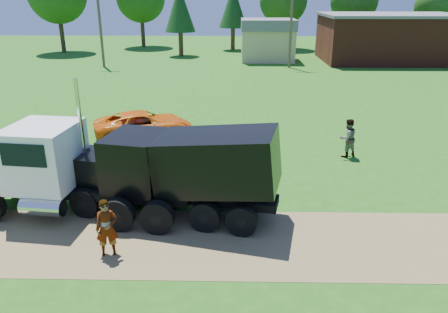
{
  "coord_description": "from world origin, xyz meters",
  "views": [
    {
      "loc": [
        0.01,
        -12.4,
        7.73
      ],
      "look_at": [
        -0.33,
        3.69,
        1.6
      ],
      "focal_mm": 35.0,
      "sensor_mm": 36.0,
      "label": 1
    }
  ],
  "objects_px": {
    "white_semi_tractor": "(49,169)",
    "black_dump_truck": "(179,167)",
    "spectator_a": "(107,228)",
    "orange_pickup": "(144,125)"
  },
  "relations": [
    {
      "from": "white_semi_tractor",
      "to": "spectator_a",
      "type": "distance_m",
      "value": 4.14
    },
    {
      "from": "orange_pickup",
      "to": "spectator_a",
      "type": "relative_size",
      "value": 2.89
    },
    {
      "from": "white_semi_tractor",
      "to": "black_dump_truck",
      "type": "xyz_separation_m",
      "value": [
        4.78,
        -0.17,
        0.19
      ]
    },
    {
      "from": "black_dump_truck",
      "to": "orange_pickup",
      "type": "relative_size",
      "value": 1.49
    },
    {
      "from": "white_semi_tractor",
      "to": "black_dump_truck",
      "type": "relative_size",
      "value": 1.03
    },
    {
      "from": "black_dump_truck",
      "to": "spectator_a",
      "type": "bearing_deg",
      "value": -113.35
    },
    {
      "from": "black_dump_truck",
      "to": "spectator_a",
      "type": "height_order",
      "value": "black_dump_truck"
    },
    {
      "from": "black_dump_truck",
      "to": "orange_pickup",
      "type": "xyz_separation_m",
      "value": [
        -3.06,
        8.83,
        -1.12
      ]
    },
    {
      "from": "white_semi_tractor",
      "to": "orange_pickup",
      "type": "xyz_separation_m",
      "value": [
        1.72,
        8.67,
        -0.92
      ]
    },
    {
      "from": "white_semi_tractor",
      "to": "orange_pickup",
      "type": "relative_size",
      "value": 1.54
    }
  ]
}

